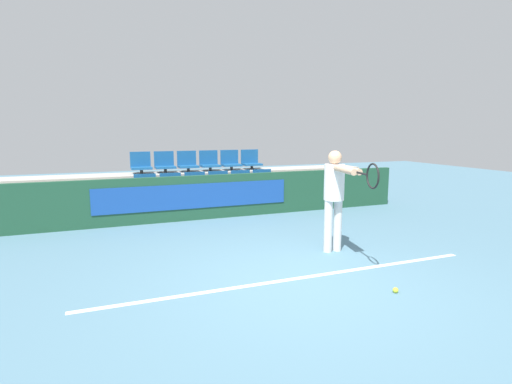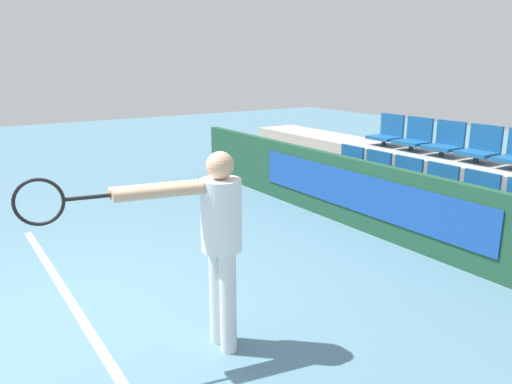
{
  "view_description": "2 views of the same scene",
  "coord_description": "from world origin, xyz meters",
  "px_view_note": "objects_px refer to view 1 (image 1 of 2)",
  "views": [
    {
      "loc": [
        -2.28,
        -4.22,
        1.91
      ],
      "look_at": [
        0.29,
        2.33,
        0.8
      ],
      "focal_mm": 28.0,
      "sensor_mm": 36.0,
      "label": 1
    },
    {
      "loc": [
        4.2,
        -0.73,
        2.23
      ],
      "look_at": [
        -0.07,
        2.06,
        0.87
      ],
      "focal_mm": 35.0,
      "sensor_mm": 36.0,
      "label": 2
    }
  ],
  "objects_px": {
    "stadium_chair_9": "(210,162)",
    "tennis_player": "(336,191)",
    "stadium_chair_6": "(141,165)",
    "stadium_chair_7": "(165,164)",
    "stadium_chair_2": "(196,185)",
    "stadium_chair_4": "(242,183)",
    "stadium_chair_3": "(219,184)",
    "stadium_chair_10": "(231,162)",
    "stadium_chair_5": "(263,182)",
    "stadium_chair_1": "(171,187)",
    "tennis_ball": "(396,290)",
    "stadium_chair_11": "(251,161)",
    "stadium_chair_0": "(146,188)",
    "stadium_chair_8": "(188,163)"
  },
  "relations": [
    {
      "from": "stadium_chair_2",
      "to": "tennis_ball",
      "type": "xyz_separation_m",
      "value": [
        1.16,
        -5.28,
        -0.61
      ]
    },
    {
      "from": "stadium_chair_11",
      "to": "tennis_player",
      "type": "bearing_deg",
      "value": -94.13
    },
    {
      "from": "stadium_chair_3",
      "to": "tennis_ball",
      "type": "xyz_separation_m",
      "value": [
        0.61,
        -5.28,
        -0.61
      ]
    },
    {
      "from": "stadium_chair_2",
      "to": "stadium_chair_7",
      "type": "height_order",
      "value": "stadium_chair_7"
    },
    {
      "from": "stadium_chair_6",
      "to": "stadium_chair_5",
      "type": "bearing_deg",
      "value": -17.27
    },
    {
      "from": "stadium_chair_0",
      "to": "stadium_chair_8",
      "type": "xyz_separation_m",
      "value": [
        1.1,
        0.86,
        0.44
      ]
    },
    {
      "from": "stadium_chair_5",
      "to": "stadium_chair_11",
      "type": "xyz_separation_m",
      "value": [
        0.0,
        0.86,
        0.44
      ]
    },
    {
      "from": "stadium_chair_4",
      "to": "stadium_chair_11",
      "type": "bearing_deg",
      "value": 57.24
    },
    {
      "from": "stadium_chair_0",
      "to": "stadium_chair_11",
      "type": "relative_size",
      "value": 1.0
    },
    {
      "from": "stadium_chair_3",
      "to": "stadium_chair_7",
      "type": "xyz_separation_m",
      "value": [
        -1.1,
        0.86,
        0.44
      ]
    },
    {
      "from": "stadium_chair_0",
      "to": "stadium_chair_11",
      "type": "height_order",
      "value": "stadium_chair_11"
    },
    {
      "from": "stadium_chair_9",
      "to": "tennis_player",
      "type": "bearing_deg",
      "value": -80.29
    },
    {
      "from": "stadium_chair_10",
      "to": "stadium_chair_0",
      "type": "bearing_deg",
      "value": -158.77
    },
    {
      "from": "stadium_chair_6",
      "to": "tennis_player",
      "type": "xyz_separation_m",
      "value": [
        2.43,
        -4.54,
        -0.11
      ]
    },
    {
      "from": "tennis_player",
      "to": "stadium_chair_5",
      "type": "bearing_deg",
      "value": 95.65
    },
    {
      "from": "stadium_chair_1",
      "to": "tennis_player",
      "type": "xyz_separation_m",
      "value": [
        1.88,
        -3.68,
        0.33
      ]
    },
    {
      "from": "stadium_chair_2",
      "to": "stadium_chair_3",
      "type": "height_order",
      "value": "same"
    },
    {
      "from": "stadium_chair_2",
      "to": "stadium_chair_9",
      "type": "relative_size",
      "value": 1.0
    },
    {
      "from": "stadium_chair_7",
      "to": "stadium_chair_2",
      "type": "bearing_deg",
      "value": -57.24
    },
    {
      "from": "stadium_chair_4",
      "to": "stadium_chair_9",
      "type": "distance_m",
      "value": 1.11
    },
    {
      "from": "stadium_chair_11",
      "to": "stadium_chair_6",
      "type": "bearing_deg",
      "value": 180.0
    },
    {
      "from": "stadium_chair_2",
      "to": "stadium_chair_10",
      "type": "height_order",
      "value": "stadium_chair_10"
    },
    {
      "from": "tennis_ball",
      "to": "stadium_chair_1",
      "type": "bearing_deg",
      "value": 107.96
    },
    {
      "from": "stadium_chair_4",
      "to": "stadium_chair_10",
      "type": "xyz_separation_m",
      "value": [
        0.0,
        0.86,
        0.44
      ]
    },
    {
      "from": "stadium_chair_0",
      "to": "stadium_chair_6",
      "type": "distance_m",
      "value": 0.96
    },
    {
      "from": "stadium_chair_4",
      "to": "stadium_chair_5",
      "type": "height_order",
      "value": "same"
    },
    {
      "from": "stadium_chair_0",
      "to": "stadium_chair_6",
      "type": "xyz_separation_m",
      "value": [
        0.0,
        0.86,
        0.44
      ]
    },
    {
      "from": "stadium_chair_2",
      "to": "stadium_chair_5",
      "type": "distance_m",
      "value": 1.66
    },
    {
      "from": "stadium_chair_4",
      "to": "stadium_chair_11",
      "type": "xyz_separation_m",
      "value": [
        0.55,
        0.86,
        0.44
      ]
    },
    {
      "from": "stadium_chair_2",
      "to": "stadium_chair_6",
      "type": "distance_m",
      "value": 1.47
    },
    {
      "from": "stadium_chair_7",
      "to": "stadium_chair_10",
      "type": "relative_size",
      "value": 1.0
    },
    {
      "from": "stadium_chair_2",
      "to": "stadium_chair_6",
      "type": "bearing_deg",
      "value": 142.15
    },
    {
      "from": "stadium_chair_5",
      "to": "stadium_chair_6",
      "type": "height_order",
      "value": "stadium_chair_6"
    },
    {
      "from": "stadium_chair_2",
      "to": "stadium_chair_4",
      "type": "relative_size",
      "value": 1.0
    },
    {
      "from": "stadium_chair_6",
      "to": "stadium_chair_8",
      "type": "distance_m",
      "value": 1.1
    },
    {
      "from": "stadium_chair_1",
      "to": "tennis_ball",
      "type": "distance_m",
      "value": 5.58
    },
    {
      "from": "stadium_chair_0",
      "to": "stadium_chair_7",
      "type": "relative_size",
      "value": 1.0
    },
    {
      "from": "stadium_chair_0",
      "to": "tennis_ball",
      "type": "bearing_deg",
      "value": -66.79
    },
    {
      "from": "stadium_chair_3",
      "to": "stadium_chair_10",
      "type": "distance_m",
      "value": 1.11
    },
    {
      "from": "stadium_chair_4",
      "to": "stadium_chair_9",
      "type": "height_order",
      "value": "stadium_chair_9"
    },
    {
      "from": "stadium_chair_6",
      "to": "stadium_chair_9",
      "type": "distance_m",
      "value": 1.66
    },
    {
      "from": "stadium_chair_9",
      "to": "tennis_ball",
      "type": "distance_m",
      "value": 6.26
    },
    {
      "from": "stadium_chair_10",
      "to": "stadium_chair_11",
      "type": "xyz_separation_m",
      "value": [
        0.55,
        0.0,
        0.0
      ]
    },
    {
      "from": "stadium_chair_7",
      "to": "tennis_ball",
      "type": "relative_size",
      "value": 7.59
    },
    {
      "from": "stadium_chair_6",
      "to": "stadium_chair_11",
      "type": "bearing_deg",
      "value": 0.0
    },
    {
      "from": "stadium_chair_1",
      "to": "stadium_chair_10",
      "type": "relative_size",
      "value": 1.0
    },
    {
      "from": "stadium_chair_0",
      "to": "stadium_chair_9",
      "type": "relative_size",
      "value": 1.0
    },
    {
      "from": "stadium_chair_2",
      "to": "stadium_chair_6",
      "type": "relative_size",
      "value": 1.0
    },
    {
      "from": "stadium_chair_2",
      "to": "stadium_chair_8",
      "type": "distance_m",
      "value": 0.96
    },
    {
      "from": "stadium_chair_9",
      "to": "tennis_player",
      "type": "relative_size",
      "value": 0.32
    }
  ]
}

